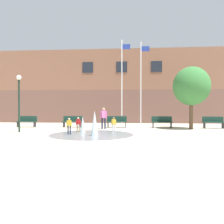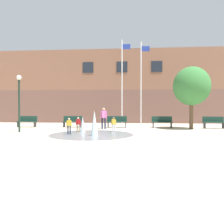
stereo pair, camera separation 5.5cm
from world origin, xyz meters
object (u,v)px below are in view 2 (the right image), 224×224
(adult_in_red, at_px, (104,116))
(flagpole_left, at_px, (122,80))
(child_running, at_px, (114,123))
(flagpole_right, at_px, (141,81))
(child_in_fountain, at_px, (78,123))
(park_bench_far_right, at_px, (214,122))
(street_tree_near_building, at_px, (192,86))
(lamp_post_left_lane, at_px, (19,95))
(park_bench_left_of_flagpoles, at_px, (27,121))
(park_bench_near_trashcan, at_px, (162,122))
(child_with_pink_shirt, at_px, (69,125))
(park_bench_under_left_flagpole, at_px, (73,121))
(park_bench_under_right_flagpole, at_px, (117,122))

(adult_in_red, xyz_separation_m, flagpole_left, (1.30, 3.36, 3.15))
(child_running, relative_size, flagpole_right, 0.13)
(child_in_fountain, bearing_deg, flagpole_left, 82.00)
(park_bench_far_right, bearing_deg, street_tree_near_building, -158.14)
(park_bench_far_right, relative_size, lamp_post_left_lane, 0.43)
(flagpole_left, bearing_deg, adult_in_red, -111.07)
(flagpole_right, distance_m, lamp_post_left_lane, 10.28)
(park_bench_left_of_flagpoles, distance_m, park_bench_near_trashcan, 10.97)
(child_with_pink_shirt, bearing_deg, park_bench_left_of_flagpoles, 143.40)
(park_bench_under_left_flagpole, height_order, street_tree_near_building, street_tree_near_building)
(park_bench_near_trashcan, relative_size, child_in_fountain, 1.62)
(park_bench_far_right, relative_size, child_in_fountain, 1.62)
(park_bench_left_of_flagpoles, bearing_deg, child_running, -23.03)
(adult_in_red, relative_size, child_with_pink_shirt, 1.61)
(park_bench_near_trashcan, height_order, child_with_pink_shirt, child_with_pink_shirt)
(park_bench_under_left_flagpole, height_order, park_bench_far_right, same)
(park_bench_left_of_flagpoles, height_order, street_tree_near_building, street_tree_near_building)
(flagpole_right, bearing_deg, park_bench_left_of_flagpoles, -165.90)
(street_tree_near_building, bearing_deg, flagpole_left, 149.92)
(park_bench_under_left_flagpole, xyz_separation_m, street_tree_near_building, (9.22, -0.85, 2.71))
(park_bench_near_trashcan, distance_m, child_in_fountain, 6.88)
(park_bench_under_right_flagpole, distance_m, flagpole_left, 4.21)
(park_bench_left_of_flagpoles, height_order, adult_in_red, adult_in_red)
(park_bench_under_right_flagpole, relative_size, child_running, 1.62)
(park_bench_near_trashcan, height_order, flagpole_left, flagpole_left)
(child_in_fountain, xyz_separation_m, flagpole_right, (4.38, 5.77, 3.39))
(child_with_pink_shirt, relative_size, street_tree_near_building, 0.21)
(park_bench_left_of_flagpoles, relative_size, park_bench_far_right, 1.00)
(adult_in_red, relative_size, child_running, 1.61)
(park_bench_far_right, bearing_deg, flagpole_right, 157.26)
(park_bench_left_of_flagpoles, xyz_separation_m, child_running, (7.38, -3.14, 0.10))
(flagpole_left, bearing_deg, lamp_post_left_lane, -137.89)
(child_with_pink_shirt, xyz_separation_m, lamp_post_left_lane, (-3.58, 0.90, 1.87))
(flagpole_right, bearing_deg, park_bench_under_left_flagpole, -158.99)
(child_in_fountain, relative_size, lamp_post_left_lane, 0.26)
(adult_in_red, relative_size, flagpole_right, 0.21)
(child_with_pink_shirt, bearing_deg, park_bench_under_left_flagpole, 108.59)
(adult_in_red, bearing_deg, lamp_post_left_lane, -7.20)
(park_bench_near_trashcan, bearing_deg, street_tree_near_building, -22.24)
(park_bench_near_trashcan, xyz_separation_m, lamp_post_left_lane, (-9.77, -3.72, 1.97))
(child_with_pink_shirt, relative_size, flagpole_left, 0.13)
(park_bench_far_right, xyz_separation_m, child_with_pink_shirt, (-10.11, -4.55, 0.10))
(child_running, relative_size, child_with_pink_shirt, 1.00)
(park_bench_near_trashcan, xyz_separation_m, child_with_pink_shirt, (-6.20, -4.62, 0.10))
(child_in_fountain, height_order, child_with_pink_shirt, same)
(park_bench_under_left_flagpole, bearing_deg, adult_in_red, -23.72)
(park_bench_under_right_flagpole, bearing_deg, park_bench_near_trashcan, -0.98)
(child_running, bearing_deg, flagpole_right, -124.57)
(park_bench_near_trashcan, bearing_deg, adult_in_red, -165.61)
(park_bench_under_right_flagpole, relative_size, flagpole_left, 0.21)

